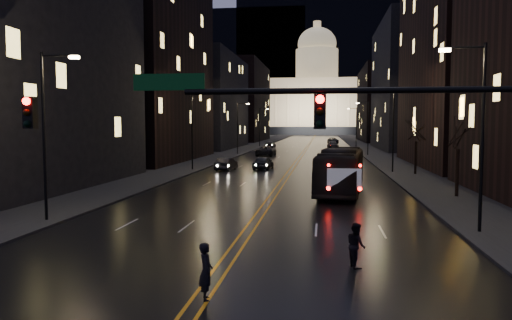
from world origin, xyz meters
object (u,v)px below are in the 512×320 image
at_px(pedestrian_a, 206,272).
at_px(pedestrian_b, 356,245).
at_px(traffic_signal, 405,129).
at_px(oncoming_car_b, 226,164).
at_px(bus, 341,171).
at_px(receding_car_a, 331,166).
at_px(oncoming_car_a, 263,163).

relative_size(pedestrian_a, pedestrian_b, 1.05).
relative_size(traffic_signal, oncoming_car_b, 3.93).
height_order(traffic_signal, pedestrian_a, traffic_signal).
height_order(bus, pedestrian_a, bus).
bearing_deg(bus, oncoming_car_b, 131.93).
xyz_separation_m(oncoming_car_b, pedestrian_b, (12.10, -37.08, 0.10)).
bearing_deg(oncoming_car_b, receding_car_a, -178.74).
height_order(oncoming_car_a, receding_car_a, oncoming_car_a).
relative_size(oncoming_car_a, pedestrian_b, 2.75).
xyz_separation_m(oncoming_car_b, receding_car_a, (11.77, -0.94, 0.04)).
relative_size(traffic_signal, receding_car_a, 3.70).
xyz_separation_m(traffic_signal, bus, (-0.93, 23.80, -3.39)).
distance_m(oncoming_car_a, oncoming_car_b, 4.36).
bearing_deg(receding_car_a, oncoming_car_b, 172.62).
bearing_deg(traffic_signal, oncoming_car_a, 102.14).
distance_m(oncoming_car_b, pedestrian_a, 41.84).
bearing_deg(bus, traffic_signal, -81.54).
distance_m(oncoming_car_b, receding_car_a, 11.81).
xyz_separation_m(receding_car_a, pedestrian_b, (0.33, -36.15, 0.06)).
xyz_separation_m(traffic_signal, oncoming_car_a, (-9.13, 42.43, -4.33)).
relative_size(traffic_signal, bus, 1.41).
relative_size(oncoming_car_b, receding_car_a, 0.94).
bearing_deg(oncoming_car_a, pedestrian_a, 100.44).
relative_size(oncoming_car_a, oncoming_car_b, 1.03).
distance_m(oncoming_car_a, pedestrian_a, 42.93).
xyz_separation_m(bus, pedestrian_a, (-4.79, -24.16, -0.84)).
distance_m(traffic_signal, oncoming_car_a, 43.62).
bearing_deg(oncoming_car_b, traffic_signal, 113.69).
xyz_separation_m(oncoming_car_a, oncoming_car_b, (-4.04, -1.62, -0.05)).
xyz_separation_m(bus, oncoming_car_a, (-8.19, 18.63, -0.94)).
distance_m(bus, oncoming_car_a, 20.37).
height_order(bus, oncoming_car_a, bus).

